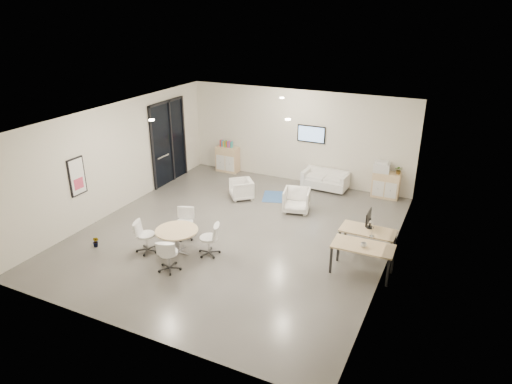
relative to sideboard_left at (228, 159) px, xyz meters
The scene contains 21 objects.
room_shell 5.14m from the sideboard_left, 58.20° to the right, with size 9.60×10.60×4.80m.
glass_door 2.42m from the sideboard_left, 126.90° to the right, with size 0.09×1.90×2.85m.
artwork 6.10m from the sideboard_left, 102.82° to the right, with size 0.05×0.54×1.04m.
wall_tv 3.40m from the sideboard_left, ahead, with size 0.98×0.06×0.58m.
ceiling_spots 5.00m from the sideboard_left, 54.53° to the right, with size 3.14×4.14×0.03m.
sideboard_left is the anchor object (origin of this frame).
sideboard_right 5.79m from the sideboard_left, ahead, with size 0.85×0.41×0.85m.
books 0.58m from the sideboard_left, behind, with size 0.48×0.14×0.22m.
printer 5.63m from the sideboard_left, ahead, with size 0.52×0.45×0.35m.
loveseat 3.84m from the sideboard_left, ahead, with size 1.52×0.81×0.55m.
blue_rug 3.25m from the sideboard_left, 25.84° to the right, with size 1.43×0.95×0.01m, color #2F5391.
armchair_left 2.66m from the sideboard_left, 51.76° to the right, with size 0.68×0.64×0.70m, color white.
armchair_right 4.24m from the sideboard_left, 32.03° to the right, with size 0.76×0.71×0.78m, color white.
desk_rear 7.24m from the sideboard_left, 32.76° to the right, with size 1.34×0.69×0.70m.
desk_front 7.82m from the sideboard_left, 37.83° to the right, with size 1.41×0.74×0.72m.
monitor 7.14m from the sideboard_left, 31.92° to the right, with size 0.20×0.50×0.44m.
round_table 6.12m from the sideboard_left, 73.01° to the right, with size 1.06×1.06×0.65m.
meeting_chairs 6.12m from the sideboard_left, 73.01° to the right, with size 2.24×2.24×0.82m.
plant_cabinet 6.16m from the sideboard_left, ahead, with size 0.25×0.27×0.21m, color #3F7F3F.
plant_floor 6.55m from the sideboard_left, 92.48° to the right, with size 0.17×0.30×0.13m, color #3F7F3F.
cup 7.88m from the sideboard_left, 38.10° to the right, with size 0.13×0.11×0.13m, color white.
Camera 1 is at (5.26, -9.82, 5.83)m, focal length 32.00 mm.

